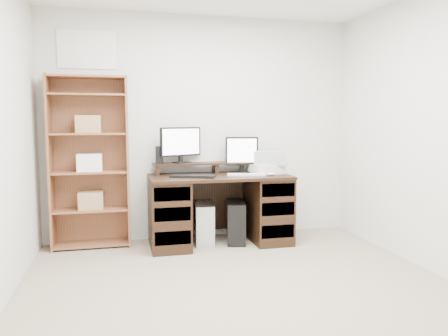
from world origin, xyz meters
name	(u,v)px	position (x,y,z in m)	size (l,w,h in m)	color
room	(254,133)	(0.00, 0.00, 1.25)	(3.54, 4.04, 2.54)	gray
desk	(219,208)	(0.13, 1.64, 0.39)	(1.50, 0.70, 0.75)	black
riser_shelf	(215,165)	(0.13, 1.85, 0.84)	(1.40, 0.22, 0.12)	black
monitor_wide	(181,143)	(-0.26, 1.87, 1.09)	(0.47, 0.22, 0.39)	black
monitor_small	(242,153)	(0.42, 1.82, 0.97)	(0.37, 0.16, 0.40)	black
speaker	(159,155)	(-0.50, 1.82, 0.97)	(0.08, 0.08, 0.19)	black
keyboard_black	(193,176)	(-0.19, 1.52, 0.76)	(0.46, 0.15, 0.03)	black
keyboard_white	(246,175)	(0.40, 1.54, 0.76)	(0.41, 0.12, 0.02)	silver
mouse	(271,174)	(0.65, 1.47, 0.77)	(0.09, 0.06, 0.03)	silver
printer	(269,169)	(0.71, 1.69, 0.80)	(0.39, 0.29, 0.10)	beige
basket	(270,158)	(0.71, 1.69, 0.92)	(0.34, 0.25, 0.15)	#9B9FA5
tower_silver	(204,223)	(-0.03, 1.70, 0.22)	(0.19, 0.44, 0.44)	silver
tower_black	(236,222)	(0.32, 1.65, 0.23)	(0.29, 0.48, 0.45)	black
bookshelf	(90,161)	(-1.22, 1.86, 0.92)	(0.80, 0.30, 1.80)	brown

